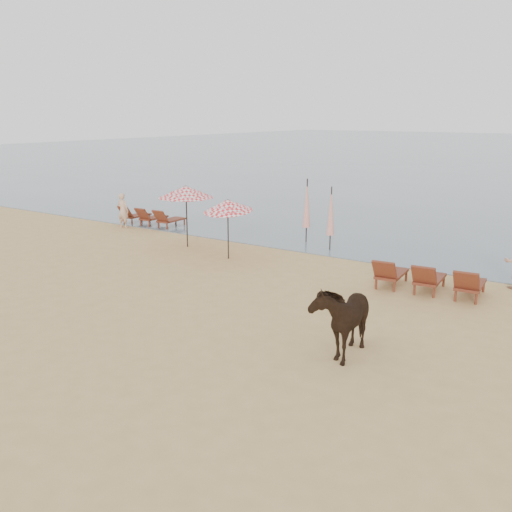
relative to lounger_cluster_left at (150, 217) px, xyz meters
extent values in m
plane|color=tan|center=(9.67, -10.65, -0.42)|extent=(120.00, 120.00, 0.00)
cube|color=#602716|center=(-1.06, 0.19, -0.08)|extent=(0.66, 1.36, 0.08)
cube|color=#602716|center=(-1.04, -0.53, 0.19)|extent=(0.64, 0.46, 0.59)
cube|color=#602716|center=(-0.01, 0.22, -0.08)|extent=(0.66, 1.36, 0.08)
cube|color=#602716|center=(0.01, -0.50, 0.19)|extent=(0.64, 0.46, 0.59)
cube|color=#602716|center=(1.05, 0.25, -0.08)|extent=(0.66, 1.36, 0.08)
cube|color=#602716|center=(1.07, -0.47, 0.19)|extent=(0.64, 0.46, 0.59)
cube|color=#602716|center=(12.58, -2.71, -0.06)|extent=(0.77, 1.47, 0.08)
cube|color=#602716|center=(12.64, -3.47, 0.22)|extent=(0.70, 0.52, 0.62)
cube|color=#602716|center=(13.70, -2.62, -0.06)|extent=(0.77, 1.47, 0.08)
cube|color=#602716|center=(13.76, -3.38, 0.22)|extent=(0.70, 0.52, 0.62)
cube|color=#602716|center=(14.81, -2.53, -0.06)|extent=(0.77, 1.47, 0.08)
cube|color=#602716|center=(14.87, -3.29, 0.22)|extent=(0.70, 0.52, 0.62)
cylinder|color=black|center=(4.19, -2.29, 0.67)|extent=(0.05, 0.05, 2.18)
cone|color=red|center=(4.19, -2.29, 1.71)|extent=(2.08, 2.08, 0.45)
sphere|color=black|center=(4.19, -2.29, 1.91)|extent=(0.08, 0.08, 0.08)
cylinder|color=black|center=(6.60, -2.87, 0.55)|extent=(0.05, 0.05, 1.95)
cone|color=red|center=(6.60, -2.87, 1.48)|extent=(1.72, 1.75, 0.59)
sphere|color=black|center=(6.60, -2.87, 1.66)|extent=(0.07, 0.07, 0.07)
cylinder|color=black|center=(7.60, 0.95, 0.85)|extent=(0.06, 0.06, 2.54)
cone|color=#E33F2A|center=(7.60, 0.95, 1.16)|extent=(0.31, 0.31, 1.91)
cylinder|color=black|center=(9.00, 0.29, 0.78)|extent=(0.05, 0.05, 2.40)
cone|color=#E33F2A|center=(9.00, 0.29, 1.07)|extent=(0.29, 0.29, 1.80)
imported|color=black|center=(13.53, -8.06, 0.40)|extent=(1.11, 2.02, 1.63)
imported|color=tan|center=(-0.68, -1.02, 0.36)|extent=(0.61, 0.43, 1.57)
camera|label=1|loc=(18.42, -18.53, 4.59)|focal=40.00mm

